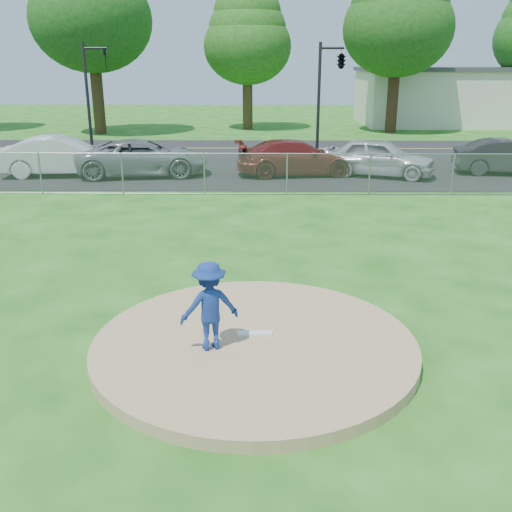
{
  "coord_description": "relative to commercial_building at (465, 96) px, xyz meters",
  "views": [
    {
      "loc": [
        0.13,
        -8.55,
        4.58
      ],
      "look_at": [
        0.0,
        2.0,
        1.0
      ],
      "focal_mm": 40.0,
      "sensor_mm": 36.0,
      "label": 1
    }
  ],
  "objects": [
    {
      "name": "tree_right",
      "position": [
        -7.0,
        -6.0,
        5.49
      ],
      "size": [
        7.28,
        7.28,
        11.63
      ],
      "color": "#331E12",
      "rests_on": "ground"
    },
    {
      "name": "street",
      "position": [
        -16.0,
        -14.0,
        -2.16
      ],
      "size": [
        60.0,
        7.0,
        0.01
      ],
      "primitive_type": "cube",
      "color": "black",
      "rests_on": "ground"
    },
    {
      "name": "tree_left",
      "position": [
        -27.0,
        -7.0,
        6.08
      ],
      "size": [
        7.84,
        7.84,
        12.53
      ],
      "color": "#342513",
      "rests_on": "ground"
    },
    {
      "name": "traffic_signal_left",
      "position": [
        -24.76,
        -16.0,
        1.2
      ],
      "size": [
        1.28,
        0.2,
        5.6
      ],
      "color": "black",
      "rests_on": "ground"
    },
    {
      "name": "parked_car_gray",
      "position": [
        -21.0,
        -22.33,
        -1.39
      ],
      "size": [
        5.81,
        3.32,
        1.53
      ],
      "primitive_type": "imported",
      "rotation": [
        0.0,
        0.0,
        1.72
      ],
      "color": "slate",
      "rests_on": "parking_lot"
    },
    {
      "name": "parking_lot",
      "position": [
        -16.0,
        -21.5,
        -2.15
      ],
      "size": [
        50.0,
        8.0,
        0.01
      ],
      "primitive_type": "cube",
      "color": "black",
      "rests_on": "ground"
    },
    {
      "name": "pitching_rubber",
      "position": [
        -16.0,
        -37.8,
        -1.94
      ],
      "size": [
        0.6,
        0.15,
        0.04
      ],
      "primitive_type": "cube",
      "color": "white",
      "rests_on": "pitchers_mound"
    },
    {
      "name": "traffic_cone",
      "position": [
        -21.78,
        -22.68,
        -1.84
      ],
      "size": [
        0.32,
        0.32,
        0.61
      ],
      "primitive_type": "cone",
      "color": "orange",
      "rests_on": "parking_lot"
    },
    {
      "name": "chain_link_fence",
      "position": [
        -16.0,
        -26.0,
        -1.41
      ],
      "size": [
        40.0,
        0.06,
        1.5
      ],
      "primitive_type": "cube",
      "color": "gray",
      "rests_on": "ground"
    },
    {
      "name": "commercial_building",
      "position": [
        0.0,
        0.0,
        0.0
      ],
      "size": [
        16.4,
        9.4,
        4.3
      ],
      "color": "beige",
      "rests_on": "ground"
    },
    {
      "name": "parked_car_pearl",
      "position": [
        -10.96,
        -22.32,
        -1.36
      ],
      "size": [
        5.02,
        3.33,
        1.59
      ],
      "primitive_type": "imported",
      "rotation": [
        0.0,
        0.0,
        1.23
      ],
      "color": "#B4B7B9",
      "rests_on": "parking_lot"
    },
    {
      "name": "parked_car_charcoal",
      "position": [
        -5.26,
        -21.78,
        -1.41
      ],
      "size": [
        4.64,
        2.07,
        1.48
      ],
      "primitive_type": "imported",
      "rotation": [
        0.0,
        0.0,
        1.45
      ],
      "color": "#262629",
      "rests_on": "parking_lot"
    },
    {
      "name": "pitcher",
      "position": [
        -16.71,
        -38.28,
        -1.23
      ],
      "size": [
        1.07,
        0.82,
        1.47
      ],
      "primitive_type": "imported",
      "rotation": [
        0.0,
        0.0,
        3.47
      ],
      "color": "navy",
      "rests_on": "pitchers_mound"
    },
    {
      "name": "tree_center",
      "position": [
        -17.0,
        -4.0,
        4.31
      ],
      "size": [
        6.16,
        6.16,
        9.84
      ],
      "color": "#3D2B16",
      "rests_on": "ground"
    },
    {
      "name": "parked_car_darkred",
      "position": [
        -14.45,
        -22.13,
        -1.4
      ],
      "size": [
        5.37,
        2.78,
        1.49
      ],
      "primitive_type": "imported",
      "rotation": [
        0.0,
        0.0,
        1.71
      ],
      "color": "maroon",
      "rests_on": "parking_lot"
    },
    {
      "name": "traffic_signal_center",
      "position": [
        -12.03,
        -16.0,
        2.45
      ],
      "size": [
        1.42,
        2.48,
        5.6
      ],
      "color": "black",
      "rests_on": "ground"
    },
    {
      "name": "pitchers_mound",
      "position": [
        -16.0,
        -38.0,
        -2.06
      ],
      "size": [
        5.4,
        5.4,
        0.2
      ],
      "primitive_type": "cylinder",
      "color": "tan",
      "rests_on": "ground"
    },
    {
      "name": "ground",
      "position": [
        -16.0,
        -28.0,
        -2.16
      ],
      "size": [
        120.0,
        120.0,
        0.0
      ],
      "primitive_type": "plane",
      "color": "#1A5913",
      "rests_on": "ground"
    },
    {
      "name": "parked_car_white",
      "position": [
        -24.42,
        -22.38,
        -1.32
      ],
      "size": [
        5.19,
        2.32,
        1.66
      ],
      "primitive_type": "imported",
      "rotation": [
        0.0,
        0.0,
        1.69
      ],
      "color": "silver",
      "rests_on": "parking_lot"
    }
  ]
}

